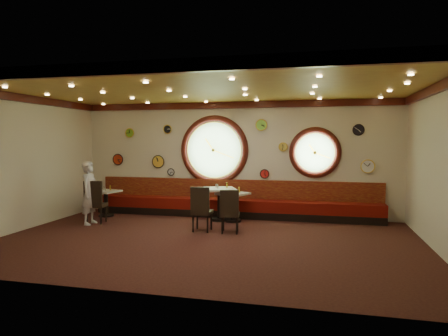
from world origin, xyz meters
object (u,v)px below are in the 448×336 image
(waiter, at_px, (90,193))
(chair_c, at_px, (230,208))
(table_b, at_px, (220,200))
(condiment_c_pepper, at_px, (233,191))
(condiment_c_bottle, at_px, (239,190))
(condiment_b_salt, at_px, (216,186))
(condiment_a_bottle, at_px, (110,188))
(condiment_b_bottle, at_px, (227,185))
(condiment_a_pepper, at_px, (105,189))
(chair_a, at_px, (95,199))
(table_c, at_px, (233,203))
(chair_b, at_px, (201,206))
(condiment_b_pepper, at_px, (218,186))
(condiment_c_salt, at_px, (230,190))
(condiment_a_salt, at_px, (104,188))
(table_a, at_px, (106,200))

(waiter, bearing_deg, chair_c, -94.65)
(table_b, xyz_separation_m, condiment_c_pepper, (0.37, -0.08, 0.27))
(chair_c, distance_m, condiment_c_bottle, 1.44)
(condiment_b_salt, xyz_separation_m, condiment_a_bottle, (-3.05, -0.13, -0.12))
(condiment_b_salt, xyz_separation_m, condiment_b_bottle, (0.30, -0.01, 0.02))
(condiment_a_pepper, bearing_deg, condiment_c_bottle, 3.53)
(condiment_a_bottle, bearing_deg, condiment_b_salt, 2.51)
(table_b, distance_m, chair_a, 3.21)
(condiment_b_bottle, height_order, waiter, waiter)
(table_c, height_order, chair_c, chair_c)
(chair_b, distance_m, condiment_b_pepper, 1.33)
(condiment_a_pepper, relative_size, condiment_c_pepper, 0.90)
(condiment_a_pepper, distance_m, condiment_c_bottle, 3.77)
(condiment_c_salt, bearing_deg, condiment_a_bottle, -178.90)
(condiment_b_bottle, bearing_deg, table_b, -159.41)
(condiment_b_pepper, xyz_separation_m, condiment_c_pepper, (0.40, 0.02, -0.11))
(condiment_c_bottle, bearing_deg, chair_a, -161.50)
(chair_a, relative_size, condiment_c_bottle, 4.51)
(chair_a, height_order, condiment_b_salt, chair_a)
(condiment_c_bottle, bearing_deg, condiment_c_salt, 179.21)
(table_c, relative_size, condiment_b_salt, 8.97)
(table_b, height_order, condiment_a_bottle, table_b)
(table_b, relative_size, chair_c, 1.65)
(chair_b, height_order, condiment_b_bottle, chair_b)
(chair_c, xyz_separation_m, condiment_b_pepper, (-0.62, 1.30, 0.34))
(condiment_a_pepper, bearing_deg, condiment_b_bottle, 4.81)
(condiment_a_salt, height_order, waiter, waiter)
(table_c, relative_size, condiment_c_pepper, 8.87)
(condiment_c_salt, xyz_separation_m, condiment_b_bottle, (-0.10, 0.05, 0.13))
(table_b, height_order, condiment_b_bottle, condiment_b_bottle)
(chair_c, distance_m, waiter, 3.68)
(chair_b, bearing_deg, chair_c, -2.07)
(table_c, bearing_deg, condiment_a_pepper, -177.64)
(chair_a, xyz_separation_m, condiment_a_pepper, (-0.24, 0.95, 0.14))
(table_a, relative_size, table_c, 0.85)
(condiment_b_pepper, bearing_deg, waiter, -159.94)
(table_c, bearing_deg, table_b, 168.94)
(table_a, distance_m, chair_a, 1.04)
(condiment_b_bottle, bearing_deg, condiment_a_bottle, -177.97)
(condiment_c_pepper, bearing_deg, condiment_a_salt, -179.98)
(chair_a, bearing_deg, waiter, -163.35)
(condiment_c_pepper, bearing_deg, condiment_b_salt, 161.96)
(chair_a, bearing_deg, condiment_b_pepper, 10.23)
(table_b, distance_m, condiment_a_salt, 3.37)
(condiment_a_bottle, relative_size, condiment_c_bottle, 0.91)
(condiment_c_salt, xyz_separation_m, condiment_a_pepper, (-3.51, -0.23, -0.04))
(chair_b, distance_m, condiment_c_salt, 1.47)
(condiment_a_salt, bearing_deg, table_a, -39.29)
(table_c, height_order, chair_a, chair_a)
(table_b, relative_size, condiment_c_pepper, 9.95)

